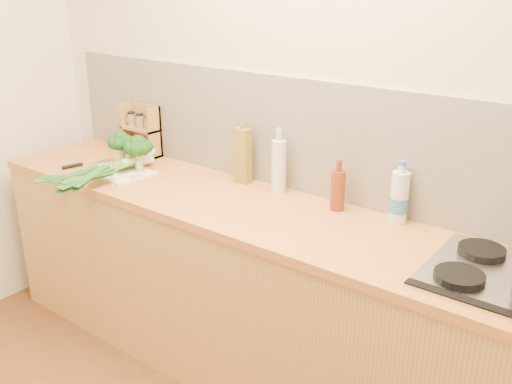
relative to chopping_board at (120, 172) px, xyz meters
The scene contains 14 objects.
room_shell 1.04m from the chopping_board, 20.59° to the left, with size 3.50×3.50×3.50m.
counter 1.05m from the chopping_board, ahead, with size 3.20×0.62×0.90m.
chopping_board is the anchor object (origin of this frame).
broccoli_left 0.17m from the chopping_board, 131.01° to the left, with size 0.14×0.14×0.19m.
broccoli_right 0.17m from the chopping_board, 46.20° to the left, with size 0.15×0.16×0.19m.
leek_front 0.06m from the chopping_board, 125.25° to the right, with size 0.23×0.62×0.04m.
leek_mid 0.07m from the chopping_board, 57.04° to the right, with size 0.21×0.67×0.04m.
leek_back 0.10m from the chopping_board, 32.72° to the right, with size 0.16×0.67×0.04m.
chefs_knife 0.27m from the chopping_board, 166.04° to the right, with size 0.09×0.28×0.02m.
spice_rack 0.36m from the chopping_board, 115.61° to the left, with size 0.24×0.10×0.29m.
oil_tin 0.68m from the chopping_board, 24.93° to the left, with size 0.08×0.05×0.31m.
glass_bottle 0.88m from the chopping_board, 18.60° to the left, with size 0.07×0.07×0.31m.
amber_bottle 1.19m from the chopping_board, 12.64° to the left, with size 0.06×0.06×0.23m.
water_bottle 1.46m from the chopping_board, 11.78° to the left, with size 0.08×0.08×0.25m.
Camera 1 is at (1.35, -0.67, 1.87)m, focal length 40.00 mm.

